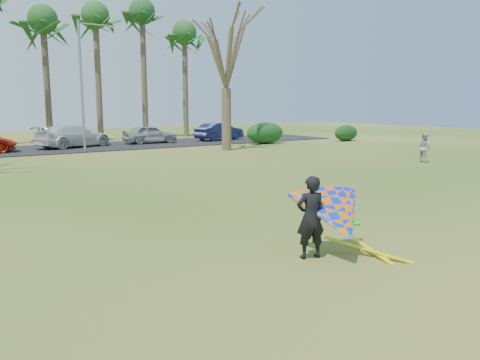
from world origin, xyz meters
TOP-DOWN VIEW (x-y plane):
  - ground at (0.00, 0.00)m, footprint 100.00×100.00m
  - parking_strip at (0.00, 25.00)m, footprint 46.00×7.00m
  - palm_6 at (2.00, 31.00)m, footprint 4.84×4.84m
  - palm_7 at (6.00, 31.00)m, footprint 4.84×4.84m
  - palm_8 at (10.00, 31.00)m, footprint 4.84×4.84m
  - palm_9 at (14.00, 31.00)m, footprint 4.84×4.84m
  - bare_tree_right at (10.00, 18.00)m, footprint 6.27×6.27m
  - streetlight at (2.16, 22.00)m, footprint 2.28×0.18m
  - hedge_near at (15.13, 20.52)m, footprint 3.26×1.48m
  - hedge_far at (22.14, 18.84)m, footprint 2.36×1.11m
  - car_3 at (2.24, 25.29)m, footprint 5.68×3.78m
  - car_4 at (7.89, 25.36)m, footprint 4.09×1.79m
  - car_5 at (13.86, 25.00)m, footprint 4.50×2.30m
  - pedestrian_a at (15.02, 6.88)m, footprint 0.72×0.84m
  - kite_flyer at (-0.05, -1.30)m, footprint 2.13×2.39m

SIDE VIEW (x-z plane):
  - ground at x=0.00m, z-range 0.00..0.00m
  - parking_strip at x=0.00m, z-range 0.00..0.06m
  - hedge_far at x=22.14m, z-range 0.00..1.31m
  - car_4 at x=7.89m, z-range 0.06..1.43m
  - pedestrian_a at x=15.02m, z-range 0.00..1.50m
  - car_5 at x=13.86m, z-range 0.06..1.48m
  - hedge_near at x=15.13m, z-range 0.00..1.63m
  - car_3 at x=2.24m, z-range 0.06..1.59m
  - kite_flyer at x=-0.05m, z-range -0.16..1.85m
  - streetlight at x=2.16m, z-range 0.46..8.46m
  - bare_tree_right at x=10.00m, z-range 1.96..11.17m
  - palm_6 at x=2.00m, z-range 3.75..14.59m
  - palm_9 at x=14.00m, z-range 3.75..14.59m
  - palm_7 at x=6.00m, z-range 4.08..15.62m
  - palm_8 at x=10.00m, z-range 4.40..16.64m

